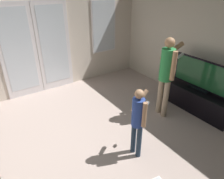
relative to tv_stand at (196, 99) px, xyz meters
name	(u,v)px	position (x,y,z in m)	size (l,w,h in m)	color
ground_plane	(63,163)	(-2.82, 0.16, -0.23)	(6.32, 4.88, 0.02)	#B59F96
wall_back_with_doors	(15,40)	(-2.72, 2.56, 1.05)	(6.32, 0.09, 2.61)	beige
wall_right_plain	(210,42)	(0.32, 0.16, 1.07)	(0.06, 4.88, 2.58)	beige
tv_stand	(196,99)	(0.00, 0.00, 0.00)	(0.48, 1.52, 0.44)	black
flat_screen_tv	(201,75)	(0.00, 0.00, 0.53)	(0.08, 1.18, 0.60)	black
person_adult	(167,71)	(-0.71, 0.25, 0.69)	(0.67, 0.41, 1.51)	tan
person_child	(138,118)	(-1.82, -0.29, 0.44)	(0.41, 0.31, 1.10)	#293A4F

